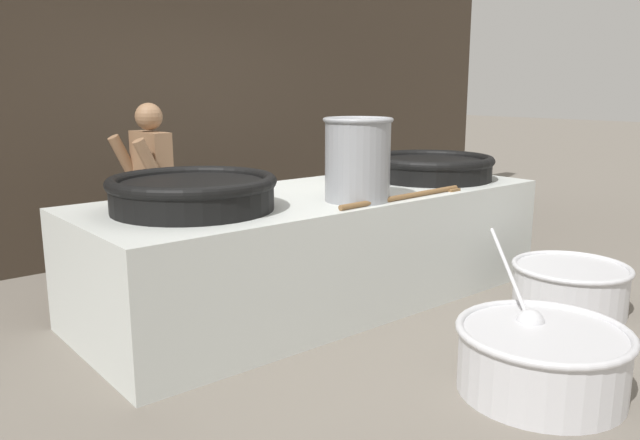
{
  "coord_description": "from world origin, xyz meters",
  "views": [
    {
      "loc": [
        -3.14,
        -3.77,
        1.71
      ],
      "look_at": [
        0.0,
        0.0,
        0.67
      ],
      "focal_mm": 35.0,
      "sensor_mm": 36.0,
      "label": 1
    }
  ],
  "objects": [
    {
      "name": "ground_plane",
      "position": [
        0.0,
        0.0,
        0.0
      ],
      "size": [
        60.0,
        60.0,
        0.0
      ],
      "primitive_type": "plane",
      "color": "slate"
    },
    {
      "name": "back_wall",
      "position": [
        0.0,
        2.37,
        2.18
      ],
      "size": [
        9.62,
        0.24,
        4.36
      ],
      "primitive_type": "cube",
      "color": "#382D23",
      "rests_on": "ground_plane"
    },
    {
      "name": "hearth_platform",
      "position": [
        0.0,
        0.0,
        0.45
      ],
      "size": [
        3.84,
        1.48,
        0.89
      ],
      "color": "silver",
      "rests_on": "ground_plane"
    },
    {
      "name": "giant_wok_near",
      "position": [
        -1.13,
        0.0,
        1.02
      ],
      "size": [
        1.15,
        1.15,
        0.24
      ],
      "color": "black",
      "rests_on": "hearth_platform"
    },
    {
      "name": "giant_wok_far",
      "position": [
        1.26,
        -0.06,
        1.01
      ],
      "size": [
        1.14,
        1.14,
        0.22
      ],
      "color": "black",
      "rests_on": "hearth_platform"
    },
    {
      "name": "stock_pot",
      "position": [
        -0.02,
        -0.45,
        1.21
      ],
      "size": [
        0.51,
        0.51,
        0.61
      ],
      "color": "gray",
      "rests_on": "hearth_platform"
    },
    {
      "name": "stirring_paddle",
      "position": [
        0.34,
        -0.64,
        0.91
      ],
      "size": [
        1.32,
        0.13,
        0.04
      ],
      "rotation": [
        0.0,
        0.0,
        0.04
      ],
      "color": "brown",
      "rests_on": "hearth_platform"
    },
    {
      "name": "cook",
      "position": [
        -0.94,
        1.05,
        0.86
      ],
      "size": [
        0.37,
        0.58,
        1.6
      ],
      "rotation": [
        0.0,
        0.0,
        3.16
      ],
      "color": "#8C6647",
      "rests_on": "ground_plane"
    },
    {
      "name": "prep_bowl_vegetables",
      "position": [
        -0.06,
        -2.04,
        0.22
      ],
      "size": [
        0.98,
        1.16,
        0.8
      ],
      "color": "silver",
      "rests_on": "ground_plane"
    },
    {
      "name": "prep_bowl_meat",
      "position": [
        1.32,
        -1.45,
        0.21
      ],
      "size": [
        0.89,
        0.89,
        0.38
      ],
      "color": "silver",
      "rests_on": "ground_plane"
    }
  ]
}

